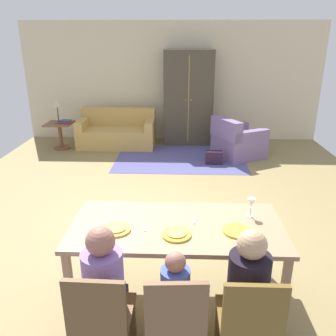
{
  "coord_description": "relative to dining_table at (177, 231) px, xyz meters",
  "views": [
    {
      "loc": [
        0.24,
        -4.27,
        2.32
      ],
      "look_at": [
        0.08,
        -0.34,
        0.85
      ],
      "focal_mm": 37.13,
      "sensor_mm": 36.0,
      "label": 1
    }
  ],
  "objects": [
    {
      "name": "dining_chair_man",
      "position": [
        -0.52,
        -0.81,
        -0.2
      ],
      "size": [
        0.43,
        0.43,
        0.87
      ],
      "color": "brown",
      "rests_on": "ground_plane"
    },
    {
      "name": "dining_chair_child",
      "position": [
        0.0,
        -0.81,
        -0.2
      ],
      "size": [
        0.44,
        0.44,
        0.87
      ],
      "color": "brown",
      "rests_on": "ground_plane"
    },
    {
      "name": "book_lower",
      "position": [
        -2.5,
        4.61,
        -0.1
      ],
      "size": [
        0.22,
        0.16,
        0.03
      ],
      "primitive_type": "cube",
      "color": "maroon",
      "rests_on": "side_table"
    },
    {
      "name": "pizza_near_man",
      "position": [
        -0.52,
        -0.12,
        0.09
      ],
      "size": [
        0.17,
        0.17,
        0.01
      ],
      "primitive_type": "cylinder",
      "color": "gold",
      "rests_on": "plate_near_man"
    },
    {
      "name": "armoire",
      "position": [
        0.18,
        5.23,
        0.36
      ],
      "size": [
        1.1,
        0.59,
        2.1
      ],
      "color": "#443D2E",
      "rests_on": "ground_plane"
    },
    {
      "name": "book_upper",
      "position": [
        -2.51,
        4.68,
        -0.07
      ],
      "size": [
        0.22,
        0.16,
        0.03
      ],
      "primitive_type": "cube",
      "color": "#2C5488",
      "rests_on": "book_lower"
    },
    {
      "name": "person_man",
      "position": [
        -0.52,
        -0.64,
        -0.18
      ],
      "size": [
        0.3,
        0.4,
        1.11
      ],
      "color": "#2B2E40",
      "rests_on": "ground_plane"
    },
    {
      "name": "couch",
      "position": [
        -1.43,
        4.9,
        -0.39
      ],
      "size": [
        1.69,
        0.86,
        0.82
      ],
      "color": "tan",
      "rests_on": "ground_plane"
    },
    {
      "name": "side_table",
      "position": [
        -2.65,
        4.64,
        -0.31
      ],
      "size": [
        0.56,
        0.56,
        0.58
      ],
      "color": "brown",
      "rests_on": "ground_plane"
    },
    {
      "name": "fork",
      "position": [
        -0.28,
        -0.05,
        0.07
      ],
      "size": [
        0.04,
        0.15,
        0.01
      ],
      "primitive_type": "cube",
      "rotation": [
        0.0,
        0.0,
        0.17
      ],
      "color": "silver",
      "rests_on": "dining_table"
    },
    {
      "name": "pizza_near_child",
      "position": [
        -0.0,
        -0.18,
        0.09
      ],
      "size": [
        0.17,
        0.17,
        0.01
      ],
      "primitive_type": "cylinder",
      "color": "gold",
      "rests_on": "plate_near_child"
    },
    {
      "name": "plate_near_woman",
      "position": [
        0.52,
        -0.1,
        0.08
      ],
      "size": [
        0.25,
        0.25,
        0.02
      ],
      "primitive_type": "cylinder",
      "color": "yellow",
      "rests_on": "dining_table"
    },
    {
      "name": "area_rug",
      "position": [
        0.01,
        4.04,
        -0.69
      ],
      "size": [
        2.6,
        1.8,
        0.01
      ],
      "primitive_type": "cube",
      "color": "#4E4D83",
      "rests_on": "ground_plane"
    },
    {
      "name": "knife",
      "position": [
        0.17,
        0.1,
        0.07
      ],
      "size": [
        0.04,
        0.17,
        0.01
      ],
      "primitive_type": "cube",
      "rotation": [
        0.0,
        0.0,
        -0.17
      ],
      "color": "silver",
      "rests_on": "dining_table"
    },
    {
      "name": "plate_near_child",
      "position": [
        -0.0,
        -0.18,
        0.08
      ],
      "size": [
        0.25,
        0.25,
        0.02
      ],
      "primitive_type": "cylinder",
      "color": "yellow",
      "rests_on": "dining_table"
    },
    {
      "name": "table_lamp",
      "position": [
        -2.65,
        4.64,
        0.32
      ],
      "size": [
        0.26,
        0.26,
        0.54
      ],
      "color": "#474032",
      "rests_on": "side_table"
    },
    {
      "name": "handbag",
      "position": [
        0.68,
        3.74,
        -0.56
      ],
      "size": [
        0.32,
        0.16,
        0.26
      ],
      "primitive_type": "cube",
      "color": "#2B192B",
      "rests_on": "ground_plane"
    },
    {
      "name": "dining_table",
      "position": [
        0.0,
        0.0,
        0.0
      ],
      "size": [
        1.9,
        0.91,
        0.76
      ],
      "color": "#A7805D",
      "rests_on": "ground_plane"
    },
    {
      "name": "armchair",
      "position": [
        1.18,
        4.22,
        -0.37
      ],
      "size": [
        1.16,
        1.15,
        0.82
      ],
      "color": "slate",
      "rests_on": "ground_plane"
    },
    {
      "name": "back_wall",
      "position": [
        -0.21,
        5.62,
        0.66
      ],
      "size": [
        6.93,
        0.1,
        2.7
      ],
      "primitive_type": "cube",
      "color": "beige",
      "rests_on": "ground_plane"
    },
    {
      "name": "person_child",
      "position": [
        -0.0,
        -0.64,
        -0.26
      ],
      "size": [
        0.22,
        0.29,
        0.92
      ],
      "color": "#393141",
      "rests_on": "ground_plane"
    },
    {
      "name": "wine_glass",
      "position": [
        0.68,
        0.18,
        0.2
      ],
      "size": [
        0.07,
        0.07,
        0.19
      ],
      "color": "silver",
      "rests_on": "dining_table"
    },
    {
      "name": "ground_plane",
      "position": [
        -0.21,
        2.26,
        -0.7
      ],
      "size": [
        6.93,
        6.63,
        0.02
      ],
      "primitive_type": "cube",
      "color": "olive"
    },
    {
      "name": "dining_chair_woman",
      "position": [
        0.52,
        -0.81,
        -0.2
      ],
      "size": [
        0.42,
        0.42,
        0.87
      ],
      "color": "brown",
      "rests_on": "ground_plane"
    },
    {
      "name": "plate_near_man",
      "position": [
        -0.52,
        -0.12,
        0.08
      ],
      "size": [
        0.25,
        0.25,
        0.02
      ],
      "primitive_type": "cylinder",
      "color": "yellow",
      "rests_on": "dining_table"
    },
    {
      "name": "person_woman",
      "position": [
        0.52,
        -0.64,
        -0.18
      ],
      "size": [
        0.3,
        0.4,
        1.11
      ],
      "color": "#364057",
      "rests_on": "ground_plane"
    }
  ]
}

